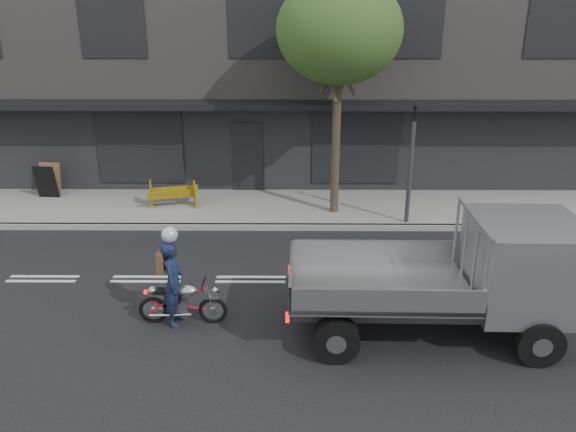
# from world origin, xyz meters

# --- Properties ---
(ground) EXTENTS (80.00, 80.00, 0.00)m
(ground) POSITION_xyz_m (0.00, 0.00, 0.00)
(ground) COLOR black
(ground) RESTS_ON ground
(sidewalk) EXTENTS (32.00, 3.20, 0.15)m
(sidewalk) POSITION_xyz_m (0.00, 4.70, 0.07)
(sidewalk) COLOR gray
(sidewalk) RESTS_ON ground
(kerb) EXTENTS (32.00, 0.20, 0.15)m
(kerb) POSITION_xyz_m (0.00, 3.10, 0.07)
(kerb) COLOR gray
(kerb) RESTS_ON ground
(building_main) EXTENTS (26.00, 10.00, 8.00)m
(building_main) POSITION_xyz_m (0.00, 11.30, 4.00)
(building_main) COLOR slate
(building_main) RESTS_ON ground
(street_tree) EXTENTS (3.40, 3.40, 6.74)m
(street_tree) POSITION_xyz_m (2.20, 4.20, 5.28)
(street_tree) COLOR #382B21
(street_tree) RESTS_ON ground
(traffic_light_pole) EXTENTS (0.12, 0.12, 3.50)m
(traffic_light_pole) POSITION_xyz_m (4.20, 3.35, 1.65)
(traffic_light_pole) COLOR #2D2D30
(traffic_light_pole) RESTS_ON ground
(motorcycle) EXTENTS (1.75, 0.51, 0.90)m
(motorcycle) POSITION_xyz_m (-1.20, -1.86, 0.46)
(motorcycle) COLOR black
(motorcycle) RESTS_ON ground
(rider) EXTENTS (0.42, 0.64, 1.74)m
(rider) POSITION_xyz_m (-1.35, -1.86, 0.87)
(rider) COLOR #161F3D
(rider) RESTS_ON ground
(flatbed_ute) EXTENTS (5.27, 2.26, 2.42)m
(flatbed_ute) POSITION_xyz_m (4.72, -2.24, 1.38)
(flatbed_ute) COLOR black
(flatbed_ute) RESTS_ON ground
(construction_barrier) EXTENTS (1.53, 0.90, 0.80)m
(construction_barrier) POSITION_xyz_m (-2.68, 4.44, 0.55)
(construction_barrier) COLOR yellow
(construction_barrier) RESTS_ON sidewalk
(sandwich_board) EXTENTS (0.71, 0.51, 1.07)m
(sandwich_board) POSITION_xyz_m (-6.85, 5.37, 0.68)
(sandwich_board) COLOR black
(sandwich_board) RESTS_ON sidewalk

